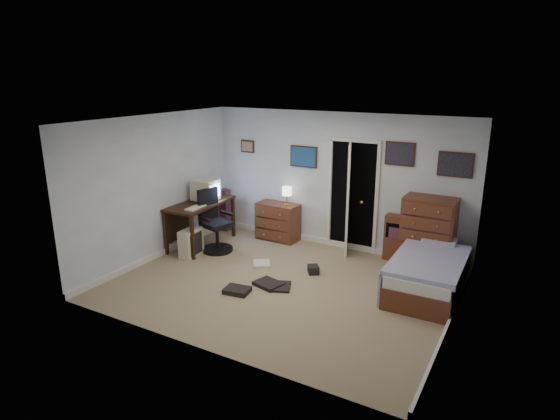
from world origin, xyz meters
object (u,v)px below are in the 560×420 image
(computer_desk, at_px, (196,212))
(tall_dresser, at_px, (428,234))
(low_dresser, at_px, (278,221))
(office_chair, at_px, (215,227))
(bed, at_px, (428,273))

(computer_desk, distance_m, tall_dresser, 4.18)
(computer_desk, bearing_deg, tall_dresser, 9.59)
(computer_desk, bearing_deg, low_dresser, 35.59)
(low_dresser, distance_m, tall_dresser, 2.87)
(office_chair, relative_size, bed, 0.61)
(computer_desk, height_order, office_chair, office_chair)
(bed, bearing_deg, office_chair, -177.68)
(office_chair, xyz_separation_m, bed, (3.79, 0.21, -0.15))
(tall_dresser, relative_size, bed, 0.65)
(low_dresser, xyz_separation_m, bed, (3.08, -0.88, -0.08))
(low_dresser, height_order, tall_dresser, tall_dresser)
(office_chair, xyz_separation_m, low_dresser, (0.71, 1.09, -0.08))
(tall_dresser, bearing_deg, low_dresser, -179.69)
(computer_desk, distance_m, office_chair, 0.55)
(bed, bearing_deg, computer_desk, -179.36)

